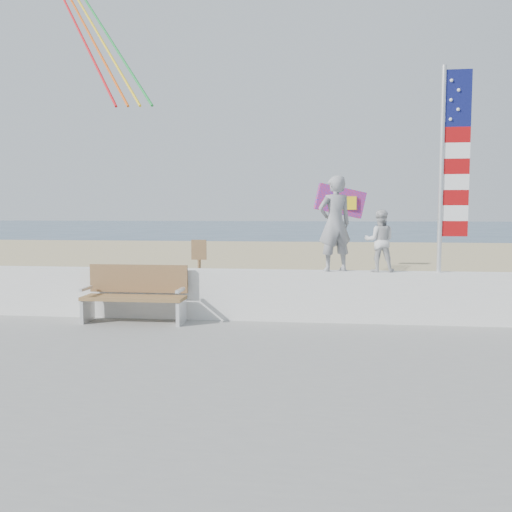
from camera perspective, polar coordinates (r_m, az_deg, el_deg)
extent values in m
plane|color=#2F455F|center=(8.01, -2.98, -10.73)|extent=(220.00, 220.00, 0.00)
cube|color=tan|center=(16.79, 2.20, -2.44)|extent=(90.00, 40.00, 0.08)
cube|color=gray|center=(4.33, -12.70, -22.96)|extent=(50.00, 12.40, 0.10)
cube|color=silver|center=(9.81, -1.03, -4.09)|extent=(30.00, 0.35, 0.90)
imported|color=gray|center=(9.61, 8.29, 3.40)|extent=(0.72, 0.61, 1.68)
imported|color=silver|center=(9.68, 12.89, 1.57)|extent=(0.54, 0.42, 1.08)
cube|color=olive|center=(9.73, -12.76, -4.34)|extent=(1.80, 0.50, 0.06)
cube|color=olive|center=(9.94, -12.27, -2.33)|extent=(1.80, 0.05, 0.50)
cube|color=silver|center=(10.09, -17.31, -5.50)|extent=(0.06, 0.50, 0.40)
cube|color=silver|center=(9.98, -17.48, -3.29)|extent=(0.06, 0.45, 0.05)
cube|color=white|center=(9.53, -7.88, -5.92)|extent=(0.06, 0.50, 0.40)
cube|color=white|center=(9.41, -7.98, -3.58)|extent=(0.06, 0.45, 0.05)
cylinder|color=white|center=(9.85, 18.94, 8.53)|extent=(0.08, 0.08, 3.50)
cube|color=#0F1451|center=(10.06, 20.52, 15.30)|extent=(0.44, 0.02, 0.95)
cube|color=#9E0A0C|center=(9.88, 20.15, 2.72)|extent=(0.44, 0.02, 0.26)
cube|color=white|center=(9.88, 20.19, 4.25)|extent=(0.44, 0.02, 0.26)
cube|color=#9E0A0C|center=(9.88, 20.24, 5.78)|extent=(0.44, 0.02, 0.26)
cube|color=white|center=(9.89, 20.28, 7.31)|extent=(0.44, 0.02, 0.26)
cube|color=#9E0A0C|center=(9.91, 20.32, 8.84)|extent=(0.44, 0.02, 0.26)
cube|color=white|center=(9.93, 20.37, 10.36)|extent=(0.44, 0.02, 0.26)
cube|color=#9E0A0C|center=(9.96, 20.41, 11.87)|extent=(0.44, 0.02, 0.26)
sphere|color=white|center=(9.96, 19.79, 13.39)|extent=(0.06, 0.06, 0.06)
sphere|color=white|center=(10.01, 20.50, 14.25)|extent=(0.06, 0.06, 0.06)
sphere|color=white|center=(10.01, 19.84, 15.20)|extent=(0.06, 0.06, 0.06)
sphere|color=white|center=(10.07, 20.56, 16.04)|extent=(0.06, 0.06, 0.06)
sphere|color=white|center=(10.08, 19.89, 16.98)|extent=(0.06, 0.06, 0.06)
cube|color=red|center=(12.00, 8.82, 5.76)|extent=(1.15, 0.44, 0.77)
cube|color=yellow|center=(12.00, 9.53, 5.51)|extent=(0.40, 0.30, 0.28)
cylinder|color=red|center=(14.64, -17.53, 20.58)|extent=(2.61, 2.84, 3.62)
cylinder|color=#E6540E|center=(14.56, -16.67, 20.69)|extent=(2.70, 2.84, 3.62)
cylinder|color=yellow|center=(14.48, -15.79, 20.81)|extent=(2.78, 2.84, 3.62)
cylinder|color=#178A35|center=(14.40, -14.91, 20.92)|extent=(2.87, 2.84, 3.62)
cylinder|color=brown|center=(11.48, -5.98, -2.57)|extent=(0.07, 0.07, 1.20)
cube|color=olive|center=(11.40, -6.03, 0.66)|extent=(0.32, 0.03, 0.42)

